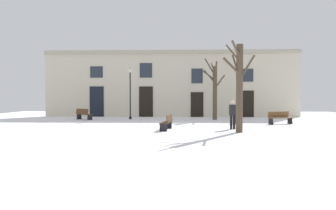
% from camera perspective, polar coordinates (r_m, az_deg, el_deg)
% --- Properties ---
extents(ground_plane, '(37.04, 37.04, 0.00)m').
position_cam_1_polar(ground_plane, '(17.35, -0.23, -4.51)').
color(ground_plane, white).
extents(building_facade, '(23.15, 0.60, 6.06)m').
position_cam_1_polar(building_facade, '(26.87, 0.60, 4.30)').
color(building_facade, beige).
rests_on(building_facade, ground).
extents(tree_left_of_center, '(1.68, 2.11, 4.77)m').
position_cam_1_polar(tree_left_of_center, '(15.74, 13.59, 3.78)').
color(tree_left_of_center, '#4C3D2D').
rests_on(tree_left_of_center, ground).
extents(tree_center, '(1.64, 2.61, 4.93)m').
position_cam_1_polar(tree_center, '(23.72, 8.99, 3.03)').
color(tree_center, '#4C3D2D').
rests_on(tree_center, ground).
extents(streetlamp, '(0.30, 0.30, 4.22)m').
position_cam_1_polar(streetlamp, '(24.18, -7.32, 3.34)').
color(streetlamp, black).
rests_on(streetlamp, ground).
extents(litter_bin, '(0.41, 0.41, 0.83)m').
position_cam_1_polar(litter_bin, '(20.93, 13.38, -2.33)').
color(litter_bin, '#2D3D2D').
rests_on(litter_bin, ground).
extents(bench_near_lamp, '(1.74, 1.03, 0.86)m').
position_cam_1_polar(bench_near_lamp, '(21.20, 20.82, -2.29)').
color(bench_near_lamp, brown).
rests_on(bench_near_lamp, ground).
extents(bench_back_to_back_left, '(0.70, 1.59, 0.85)m').
position_cam_1_polar(bench_back_to_back_left, '(16.42, -0.22, -3.37)').
color(bench_back_to_back_left, '#3D2819').
rests_on(bench_back_to_back_left, ground).
extents(bench_facing_shops, '(1.51, 1.27, 0.88)m').
position_cam_1_polar(bench_facing_shops, '(24.47, -15.99, -1.71)').
color(bench_facing_shops, '#51331E').
rests_on(bench_facing_shops, ground).
extents(person_crossing_plaza, '(0.41, 0.28, 1.65)m').
position_cam_1_polar(person_crossing_plaza, '(17.23, 12.41, -1.56)').
color(person_crossing_plaza, black).
rests_on(person_crossing_plaza, ground).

